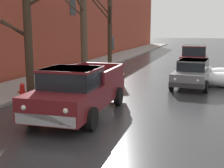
{
  "coord_description": "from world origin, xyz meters",
  "views": [
    {
      "loc": [
        3.11,
        -1.35,
        3.03
      ],
      "look_at": [
        -0.11,
        8.96,
        1.07
      ],
      "focal_mm": 49.15,
      "sensor_mm": 36.0,
      "label": 1
    }
  ],
  "objects": [
    {
      "name": "fire_hydrant",
      "position": [
        -4.46,
        9.87,
        0.36
      ],
      "size": [
        0.42,
        0.22,
        0.71
      ],
      "color": "red",
      "rests_on": "ground"
    },
    {
      "name": "sedan_grey_parked_kerbside_close",
      "position": [
        2.41,
        15.01,
        0.75
      ],
      "size": [
        2.1,
        4.14,
        1.42
      ],
      "color": "slate",
      "rests_on": "ground"
    },
    {
      "name": "bare_tree_second_along_sidewalk",
      "position": [
        -4.56,
        10.67,
        2.94
      ],
      "size": [
        3.95,
        2.51,
        6.05
      ],
      "color": "#382B1E",
      "rests_on": "ground"
    },
    {
      "name": "snow_bank_near_corner_right",
      "position": [
        3.97,
        17.92,
        0.35
      ],
      "size": [
        2.28,
        1.38,
        0.72
      ],
      "color": "white",
      "rests_on": "ground"
    },
    {
      "name": "left_sidewalk_slab",
      "position": [
        -5.92,
        18.0,
        0.07
      ],
      "size": [
        3.07,
        80.0,
        0.13
      ],
      "primitive_type": "cube",
      "color": "gray",
      "rests_on": "ground"
    },
    {
      "name": "bare_tree_far_down_block",
      "position": [
        -4.55,
        22.4,
        3.07
      ],
      "size": [
        2.29,
        2.69,
        5.75
      ],
      "color": "#382B1E",
      "rests_on": "ground"
    },
    {
      "name": "brick_townhouse_facade",
      "position": [
        -7.96,
        18.01,
        4.15
      ],
      "size": [
        0.63,
        80.0,
        8.29
      ],
      "color": "brown",
      "rests_on": "ground"
    },
    {
      "name": "bare_tree_mid_block",
      "position": [
        -4.51,
        16.99,
        3.98
      ],
      "size": [
        2.45,
        3.22,
        7.4
      ],
      "color": "#4C3D2D",
      "rests_on": "ground"
    },
    {
      "name": "snow_bank_near_corner_left",
      "position": [
        -4.26,
        14.61,
        0.41
      ],
      "size": [
        1.66,
        1.0,
        0.88
      ],
      "color": "white",
      "rests_on": "ground"
    },
    {
      "name": "suv_maroon_parked_kerbside_mid",
      "position": [
        2.13,
        21.93,
        0.99
      ],
      "size": [
        2.18,
        4.56,
        1.82
      ],
      "color": "maroon",
      "rests_on": "ground"
    },
    {
      "name": "pickup_truck_maroon_approaching_near_lane",
      "position": [
        -1.15,
        8.36,
        0.88
      ],
      "size": [
        2.33,
        5.46,
        1.76
      ],
      "color": "maroon",
      "rests_on": "ground"
    }
  ]
}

